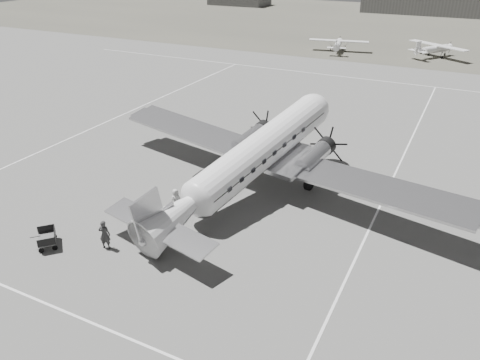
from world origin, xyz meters
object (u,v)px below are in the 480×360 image
at_px(ramp_agent, 153,212).
at_px(hangar_main, 444,1).
at_px(dc3_airliner, 252,160).
at_px(light_plane_right, 435,50).
at_px(light_plane_left, 338,45).
at_px(ground_crew, 105,234).
at_px(baggage_cart_far, 47,239).
at_px(baggage_cart_near, 152,216).
at_px(passenger, 176,200).

bearing_deg(ramp_agent, hangar_main, 4.86).
xyz_separation_m(dc3_airliner, light_plane_right, (6.65, 57.99, -1.79)).
height_order(dc3_airliner, light_plane_left, dc3_airliner).
relative_size(light_plane_right, ground_crew, 5.80).
height_order(light_plane_left, baggage_cart_far, light_plane_left).
bearing_deg(baggage_cart_near, ramp_agent, 63.93).
distance_m(hangar_main, light_plane_right, 60.55).
bearing_deg(baggage_cart_far, baggage_cart_near, 92.90).
height_order(light_plane_left, ground_crew, light_plane_left).
distance_m(hangar_main, baggage_cart_near, 125.11).
relative_size(light_plane_right, baggage_cart_near, 5.98).
xyz_separation_m(ground_crew, passenger, (1.32, 5.87, -0.15)).
relative_size(baggage_cart_near, ramp_agent, 1.17).
relative_size(dc3_airliner, baggage_cart_near, 16.43).
height_order(light_plane_left, ramp_agent, light_plane_left).
distance_m(dc3_airliner, ground_crew, 11.67).
relative_size(light_plane_left, baggage_cart_far, 5.90).
xyz_separation_m(baggage_cart_near, baggage_cart_far, (-4.27, -5.11, -0.03)).
height_order(hangar_main, baggage_cart_near, hangar_main).
height_order(hangar_main, passenger, hangar_main).
relative_size(dc3_airliner, light_plane_right, 2.75).
bearing_deg(light_plane_right, baggage_cart_far, -68.73).
height_order(light_plane_left, baggage_cart_near, light_plane_left).
bearing_deg(light_plane_right, ramp_agent, -66.03).
xyz_separation_m(baggage_cart_near, ground_crew, (-0.82, -3.66, 0.44)).
bearing_deg(light_plane_right, passenger, -65.93).
height_order(light_plane_right, ground_crew, light_plane_right).
bearing_deg(ground_crew, baggage_cart_near, -122.86).
height_order(hangar_main, dc3_airliner, hangar_main).
height_order(hangar_main, ground_crew, hangar_main).
xyz_separation_m(hangar_main, baggage_cart_near, (-6.39, -124.91, -2.77)).
bearing_deg(light_plane_left, passenger, -95.98).
bearing_deg(hangar_main, ground_crew, -93.21).
relative_size(light_plane_left, light_plane_right, 0.93).
xyz_separation_m(baggage_cart_far, ground_crew, (3.45, 1.45, 0.47)).
xyz_separation_m(dc3_airliner, baggage_cart_near, (-4.38, -6.59, -2.43)).
bearing_deg(ground_crew, hangar_main, -113.38).
height_order(light_plane_right, passenger, light_plane_right).
height_order(dc3_airliner, ramp_agent, dc3_airliner).
distance_m(dc3_airliner, light_plane_right, 58.39).
bearing_deg(dc3_airliner, light_plane_left, 112.19).
distance_m(baggage_cart_near, ground_crew, 3.78).
distance_m(light_plane_right, baggage_cart_near, 65.52).
bearing_deg(dc3_airliner, ramp_agent, -111.36).
bearing_deg(light_plane_right, dc3_airliner, -62.89).
distance_m(hangar_main, ramp_agent, 124.93).
xyz_separation_m(baggage_cart_far, ramp_agent, (4.31, 5.29, 0.31)).
relative_size(light_plane_left, baggage_cart_near, 5.56).
xyz_separation_m(light_plane_left, passenger, (5.39, -59.78, -0.26)).
relative_size(hangar_main, light_plane_right, 3.71).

